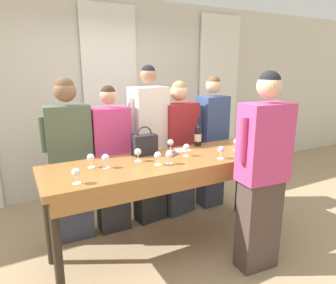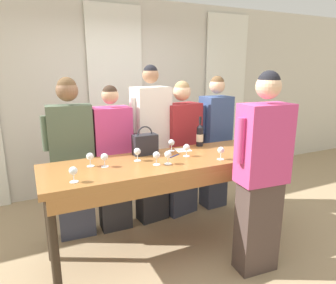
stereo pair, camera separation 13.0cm
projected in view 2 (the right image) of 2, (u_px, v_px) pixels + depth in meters
The scene contains 26 objects.
ground_plane at pixel (171, 246), 3.15m from camera, with size 18.00×18.00×0.00m, color tan.
wall_back at pixel (115, 97), 4.49m from camera, with size 12.00×0.06×2.80m.
curtain_panel_center at pixel (117, 101), 4.44m from camera, with size 0.80×0.03×2.69m.
curtain_panel_right at pixel (225, 96), 5.26m from camera, with size 0.80×0.03×2.69m.
tasting_bar at pixel (172, 169), 2.93m from camera, with size 2.44×0.74×0.96m.
wine_bottle at pixel (200, 135), 3.36m from camera, with size 0.08×0.08×0.34m.
handbag at pixel (145, 144), 3.04m from camera, with size 0.25×0.12×0.29m.
wine_glass_front_left at pixel (156, 156), 2.71m from camera, with size 0.07×0.07×0.13m.
wine_glass_front_mid at pixel (73, 171), 2.30m from camera, with size 0.07×0.07×0.13m.
wine_glass_front_right at pixel (221, 151), 2.87m from camera, with size 0.07×0.07×0.13m.
wine_glass_center_left at pixel (104, 158), 2.66m from camera, with size 0.07×0.07×0.13m.
wine_glass_center_mid at pixel (137, 152), 2.83m from camera, with size 0.07×0.07×0.13m.
wine_glass_center_right at pixel (238, 143), 3.17m from camera, with size 0.07×0.07×0.13m.
wine_glass_back_left at pixel (243, 135), 3.56m from camera, with size 0.07×0.07×0.13m.
wine_glass_back_mid at pixel (187, 148), 2.98m from camera, with size 0.07×0.07×0.13m.
wine_glass_back_right at pixel (168, 155), 2.73m from camera, with size 0.07×0.07×0.13m.
wine_glass_near_host at pixel (171, 143), 3.17m from camera, with size 0.07×0.07×0.13m.
wine_glass_by_bottle at pixel (90, 157), 2.67m from camera, with size 0.07×0.07×0.13m.
napkin at pixel (183, 150), 3.22m from camera, with size 0.17×0.17×0.00m.
pen at pixel (174, 156), 2.99m from camera, with size 0.13×0.07×0.01m.
guest_olive_jacket at pixel (72, 158), 3.14m from camera, with size 0.56×0.23×1.74m.
guest_pink_top at pixel (113, 160), 3.34m from camera, with size 0.52×0.29×1.65m.
guest_cream_sweater at pixel (151, 145), 3.51m from camera, with size 0.53×0.31×1.86m.
guest_striped_shirt at pixel (181, 149), 3.69m from camera, with size 0.57×0.34×1.68m.
guest_navy_coat at pixel (215, 142), 3.89m from camera, with size 0.47×0.29×1.73m.
host_pouring at pixel (261, 175), 2.59m from camera, with size 0.54×0.28×1.81m.
Camera 2 is at (-1.23, -2.51, 1.83)m, focal length 32.00 mm.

